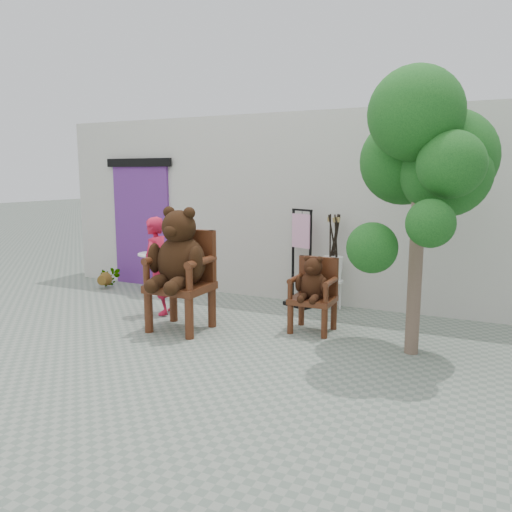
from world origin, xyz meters
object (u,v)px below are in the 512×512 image
at_px(chair_big, 180,261).
at_px(tree, 426,155).
at_px(chair_small, 314,287).
at_px(person, 160,266).
at_px(display_stand, 301,269).
at_px(cafe_table, 156,268).
at_px(stool_bucket, 333,268).

bearing_deg(chair_big, tree, 10.24).
distance_m(chair_small, person, 2.32).
relative_size(display_stand, tree, 0.48).
xyz_separation_m(chair_small, cafe_table, (-3.13, 0.85, -0.15)).
bearing_deg(cafe_table, stool_bucket, 5.42).
bearing_deg(tree, cafe_table, 167.42).
relative_size(chair_big, person, 1.15).
distance_m(chair_small, display_stand, 1.28).
relative_size(cafe_table, display_stand, 0.47).
height_order(chair_big, chair_small, chair_big).
bearing_deg(stool_bucket, chair_big, -129.92).
relative_size(chair_big, stool_bucket, 1.12).
bearing_deg(chair_big, cafe_table, 135.15).
bearing_deg(tree, display_stand, 146.31).
relative_size(cafe_table, stool_bucket, 0.48).
bearing_deg(cafe_table, display_stand, 6.31).
bearing_deg(cafe_table, person, -50.95).
distance_m(person, stool_bucket, 2.58).
distance_m(chair_small, tree, 2.12).
height_order(person, tree, tree).
xyz_separation_m(chair_small, display_stand, (-0.59, 1.13, -0.01)).
bearing_deg(stool_bucket, display_stand, -179.08).
height_order(chair_big, stool_bucket, chair_big).
xyz_separation_m(stool_bucket, tree, (1.41, -1.29, 1.60)).
bearing_deg(tree, person, -179.71).
bearing_deg(chair_small, tree, -6.25).
relative_size(chair_big, tree, 0.52).
height_order(cafe_table, stool_bucket, stool_bucket).
relative_size(person, cafe_table, 2.02).
height_order(cafe_table, tree, tree).
relative_size(chair_big, chair_small, 1.62).
bearing_deg(display_stand, tree, -11.07).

